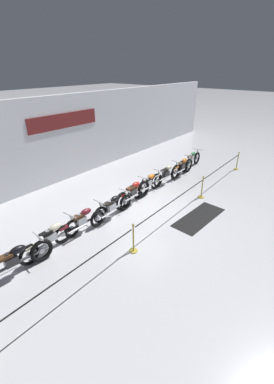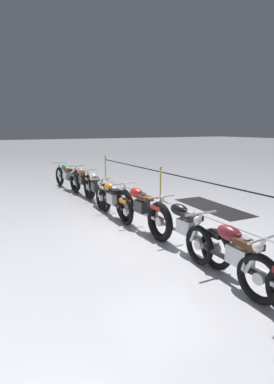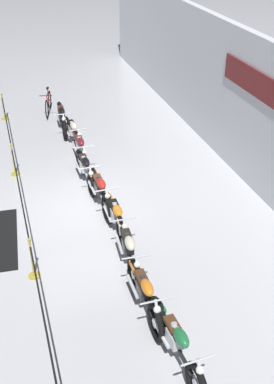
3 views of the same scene
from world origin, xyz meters
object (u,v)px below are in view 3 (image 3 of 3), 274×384
object	(u,v)px
motorcycle_green_8	(176,343)
stanchion_far_left	(15,166)
motorcycle_maroon_2	(80,148)
motorcycle_cream_6	(128,250)
motorcycle_red_4	(100,191)
bicycle	(48,104)
motorcycle_orange_5	(116,217)
motorcycle_cream_1	(73,132)
stanchion_mid_right	(33,264)
motorcycle_orange_7	(144,294)
motorcycle_black_0	(62,118)
stanchion_mid_left	(14,164)
motorcycle_black_3	(85,169)

from	to	relation	value
motorcycle_green_8	stanchion_far_left	world-z (taller)	stanchion_far_left
motorcycle_maroon_2	motorcycle_cream_6	bearing A→B (deg)	0.00
motorcycle_red_4	stanchion_far_left	xyz separation A→B (m)	(-1.62, -2.08, 0.28)
motorcycle_cream_6	bicycle	size ratio (longest dim) A/B	1.46
motorcycle_orange_5	motorcycle_green_8	bearing A→B (deg)	-0.09
stanchion_far_left	motorcycle_cream_6	bearing A→B (deg)	26.15
motorcycle_maroon_2	bicycle	xyz separation A→B (m)	(-4.36, -0.40, -0.07)
motorcycle_green_8	motorcycle_cream_1	bearing A→B (deg)	-179.53
motorcycle_cream_1	stanchion_mid_right	distance (m)	6.76
motorcycle_orange_5	motorcycle_green_8	distance (m)	4.16
stanchion_far_left	motorcycle_red_4	bearing A→B (deg)	52.11
motorcycle_orange_7	motorcycle_orange_5	bearing A→B (deg)	176.51
motorcycle_orange_5	bicycle	xyz separation A→B (m)	(-8.43, -0.49, -0.07)
motorcycle_maroon_2	motorcycle_red_4	size ratio (longest dim) A/B	1.02
motorcycle_black_0	stanchion_mid_left	size ratio (longest dim) A/B	2.29
motorcycle_cream_6	stanchion_mid_right	world-z (taller)	stanchion_mid_right
motorcycle_red_4	stanchion_mid_left	xyz separation A→B (m)	(-2.51, -2.08, -0.13)
motorcycle_green_8	stanchion_mid_left	xyz separation A→B (m)	(-7.94, -2.18, -0.11)
stanchion_mid_right	bicycle	bearing A→B (deg)	169.87
motorcycle_maroon_2	stanchion_far_left	size ratio (longest dim) A/B	0.17
motorcycle_maroon_2	motorcycle_cream_6	xyz separation A→B (m)	(5.46, 0.00, 0.03)
motorcycle_black_0	motorcycle_cream_1	bearing A→B (deg)	6.41
motorcycle_cream_6	motorcycle_black_0	bearing A→B (deg)	-178.95
motorcycle_cream_1	bicycle	bearing A→B (deg)	-172.55
motorcycle_red_4	motorcycle_green_8	size ratio (longest dim) A/B	0.97
motorcycle_orange_7	motorcycle_maroon_2	bearing A→B (deg)	179.30
motorcycle_green_8	bicycle	xyz separation A→B (m)	(-12.59, -0.48, -0.08)
motorcycle_cream_1	stanchion_mid_left	bearing A→B (deg)	-53.41
motorcycle_orange_5	motorcycle_cream_6	world-z (taller)	motorcycle_cream_6
motorcycle_cream_6	bicycle	xyz separation A→B (m)	(-9.82, -0.40, -0.10)
motorcycle_orange_7	motorcycle_black_0	bearing A→B (deg)	-179.62
motorcycle_maroon_2	motorcycle_cream_6	world-z (taller)	motorcycle_cream_6
motorcycle_black_0	motorcycle_red_4	xyz separation A→B (m)	(5.43, 0.13, 0.02)
motorcycle_maroon_2	motorcycle_green_8	world-z (taller)	motorcycle_green_8
bicycle	motorcycle_red_4	bearing A→B (deg)	3.04
motorcycle_cream_1	stanchion_far_left	distance (m)	3.25
motorcycle_black_3	motorcycle_black_0	bearing A→B (deg)	-179.88
motorcycle_black_3	motorcycle_red_4	bearing A→B (deg)	4.76
motorcycle_cream_1	motorcycle_green_8	distance (m)	9.50
stanchion_mid_left	motorcycle_black_0	bearing A→B (deg)	146.19
motorcycle_cream_1	motorcycle_orange_7	xyz separation A→B (m)	(8.17, -0.09, 0.03)
motorcycle_red_4	motorcycle_cream_6	bearing A→B (deg)	0.45
motorcycle_black_0	bicycle	size ratio (longest dim) A/B	1.42
motorcycle_maroon_2	motorcycle_black_3	bearing A→B (deg)	-5.83
motorcycle_green_8	stanchion_far_left	xyz separation A→B (m)	(-7.05, -2.18, 0.30)
motorcycle_cream_1	motorcycle_maroon_2	xyz separation A→B (m)	(1.27, -0.00, -0.00)
motorcycle_orange_5	stanchion_mid_left	bearing A→B (deg)	-149.95
motorcycle_maroon_2	motorcycle_orange_5	bearing A→B (deg)	1.23
motorcycle_cream_1	stanchion_mid_right	bearing A→B (deg)	-18.14
motorcycle_black_3	motorcycle_green_8	bearing A→B (deg)	1.84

